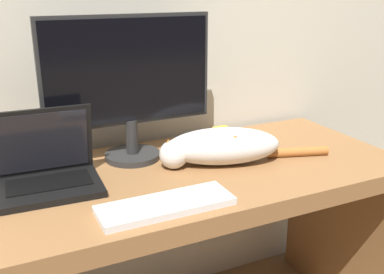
{
  "coord_description": "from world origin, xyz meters",
  "views": [
    {
      "loc": [
        -0.52,
        -0.9,
        1.29
      ],
      "look_at": [
        0.05,
        0.29,
        0.84
      ],
      "focal_mm": 42.0,
      "sensor_mm": 36.0,
      "label": 1
    }
  ],
  "objects_px": {
    "laptop": "(48,173)",
    "external_keyboard": "(166,205)",
    "monitor": "(129,82)",
    "cat": "(221,146)"
  },
  "relations": [
    {
      "from": "laptop",
      "to": "external_keyboard",
      "type": "bearing_deg",
      "value": -43.59
    },
    {
      "from": "monitor",
      "to": "external_keyboard",
      "type": "distance_m",
      "value": 0.47
    },
    {
      "from": "monitor",
      "to": "external_keyboard",
      "type": "relative_size",
      "value": 1.55
    },
    {
      "from": "monitor",
      "to": "external_keyboard",
      "type": "xyz_separation_m",
      "value": [
        -0.04,
        -0.39,
        -0.26
      ]
    },
    {
      "from": "external_keyboard",
      "to": "cat",
      "type": "relative_size",
      "value": 0.63
    },
    {
      "from": "monitor",
      "to": "external_keyboard",
      "type": "bearing_deg",
      "value": -95.43
    },
    {
      "from": "laptop",
      "to": "external_keyboard",
      "type": "relative_size",
      "value": 0.82
    },
    {
      "from": "laptop",
      "to": "cat",
      "type": "relative_size",
      "value": 0.51
    },
    {
      "from": "laptop",
      "to": "monitor",
      "type": "bearing_deg",
      "value": 24.62
    },
    {
      "from": "laptop",
      "to": "cat",
      "type": "xyz_separation_m",
      "value": [
        0.55,
        -0.05,
        0.02
      ]
    }
  ]
}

